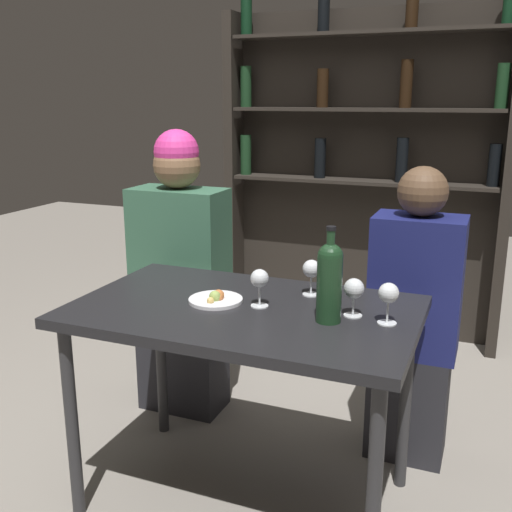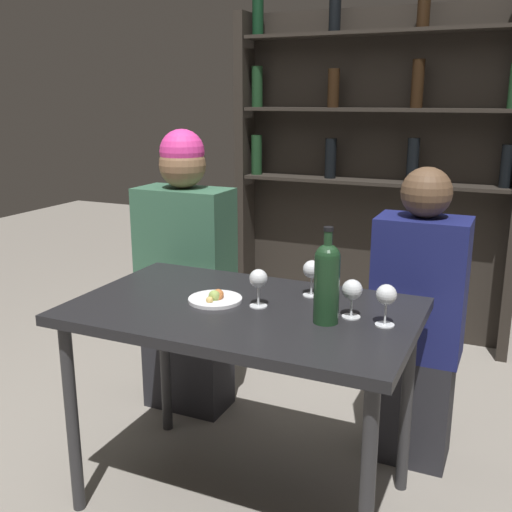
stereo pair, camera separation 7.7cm
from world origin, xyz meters
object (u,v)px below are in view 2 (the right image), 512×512
at_px(wine_glass_3, 312,271).
at_px(seated_person_right, 417,327).
at_px(wine_glass_2, 386,296).
at_px(wine_glass_0, 258,280).
at_px(wine_glass_1, 352,291).
at_px(food_plate_0, 215,299).
at_px(seated_person_left, 186,279).
at_px(wine_bottle, 327,280).

distance_m(wine_glass_3, seated_person_right, 0.54).
bearing_deg(wine_glass_3, wine_glass_2, -30.84).
height_order(wine_glass_0, wine_glass_1, wine_glass_0).
relative_size(wine_glass_2, food_plate_0, 0.71).
distance_m(wine_glass_1, seated_person_left, 1.04).
relative_size(wine_glass_3, seated_person_right, 0.11).
relative_size(wine_glass_1, wine_glass_3, 0.97).
distance_m(wine_glass_0, wine_glass_1, 0.31).
bearing_deg(wine_glass_1, food_plate_0, -174.98).
height_order(wine_glass_0, food_plate_0, wine_glass_0).
relative_size(wine_bottle, seated_person_left, 0.23).
bearing_deg(wine_glass_2, wine_glass_3, 149.16).
height_order(wine_glass_0, seated_person_right, seated_person_right).
height_order(wine_bottle, seated_person_right, seated_person_right).
distance_m(wine_glass_1, food_plate_0, 0.48).
height_order(seated_person_left, seated_person_right, seated_person_left).
height_order(wine_glass_1, seated_person_right, seated_person_right).
bearing_deg(wine_bottle, wine_glass_2, 15.44).
bearing_deg(seated_person_right, wine_glass_0, -131.73).
height_order(wine_glass_1, wine_glass_3, wine_glass_3).
bearing_deg(wine_bottle, food_plate_0, 175.29).
bearing_deg(wine_glass_2, seated_person_left, 153.49).
xyz_separation_m(wine_glass_0, wine_glass_3, (0.13, 0.18, -0.00)).
xyz_separation_m(wine_glass_2, seated_person_left, (-1.01, 0.50, -0.21)).
relative_size(wine_glass_0, food_plate_0, 0.70).
bearing_deg(food_plate_0, wine_glass_3, 34.65).
relative_size(wine_bottle, wine_glass_3, 2.35).
xyz_separation_m(wine_glass_1, wine_glass_2, (0.11, -0.03, 0.01)).
height_order(wine_glass_2, food_plate_0, wine_glass_2).
distance_m(wine_glass_0, wine_glass_2, 0.43).
bearing_deg(wine_glass_0, wine_glass_1, 4.99).
bearing_deg(wine_glass_2, seated_person_right, 87.23).
xyz_separation_m(wine_glass_1, wine_glass_3, (-0.19, 0.15, 0.00)).
bearing_deg(wine_glass_0, wine_bottle, -10.70).
distance_m(food_plate_0, seated_person_right, 0.82).
xyz_separation_m(wine_bottle, wine_glass_3, (-0.13, 0.23, -0.05)).
bearing_deg(wine_glass_0, seated_person_right, 48.27).
xyz_separation_m(wine_glass_0, wine_glass_1, (0.31, 0.03, -0.00)).
relative_size(food_plate_0, seated_person_left, 0.14).
bearing_deg(seated_person_left, wine_bottle, -33.47).
distance_m(wine_glass_2, seated_person_left, 1.15).
height_order(wine_glass_3, food_plate_0, wine_glass_3).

